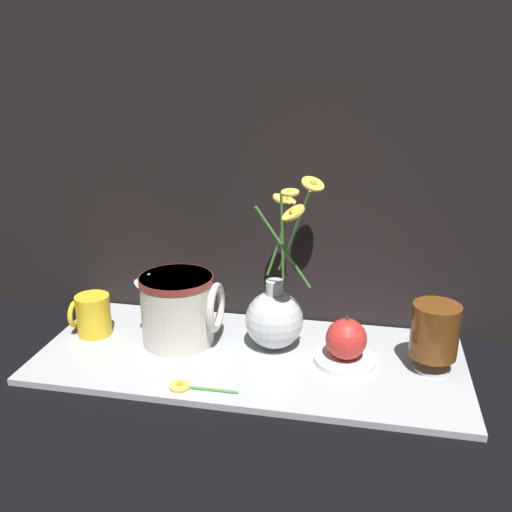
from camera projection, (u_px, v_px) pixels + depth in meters
name	position (u px, v px, depth m)	size (l,w,h in m)	color
ground_plane	(250.00, 360.00, 1.06)	(6.00, 6.00, 0.00)	black
shelf	(250.00, 357.00, 1.06)	(0.78, 0.33, 0.01)	#B2B7BC
backdrop_wall	(269.00, 48.00, 1.05)	(1.28, 0.02, 1.10)	black
vase_with_flowers	(275.00, 315.00, 1.07)	(0.14, 0.21, 0.32)	silver
yellow_mug	(92.00, 315.00, 1.12)	(0.08, 0.07, 0.08)	yellow
ceramic_pitcher	(178.00, 306.00, 1.08)	(0.17, 0.14, 0.15)	beige
tea_glass	(435.00, 332.00, 0.98)	(0.08, 0.08, 0.12)	silver
saucer_plate	(345.00, 360.00, 1.03)	(0.11, 0.11, 0.01)	white
orange_fruit	(346.00, 339.00, 1.01)	(0.07, 0.07, 0.08)	red
loose_daisy	(188.00, 387.00, 0.95)	(0.12, 0.04, 0.01)	#4C8E3D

